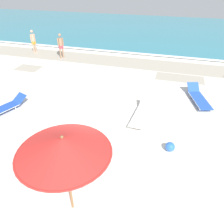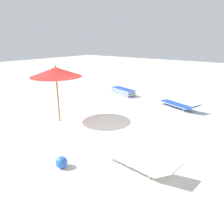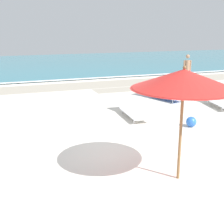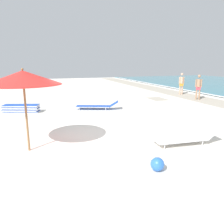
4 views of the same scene
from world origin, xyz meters
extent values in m
cube|color=silver|center=(0.00, 0.00, -0.08)|extent=(60.00, 60.00, 0.16)
cylinder|color=olive|center=(0.67, -2.22, 1.09)|extent=(0.06, 0.06, 2.18)
cone|color=red|center=(0.67, -2.22, 2.18)|extent=(2.15, 2.15, 0.40)
cylinder|color=#A4221E|center=(0.67, -2.22, 1.99)|extent=(2.09, 2.09, 0.01)
sphere|color=olive|center=(0.67, -2.22, 2.41)|extent=(0.07, 0.07, 0.07)
cube|color=blue|center=(-4.95, -2.75, 0.06)|extent=(1.09, 1.90, 0.03)
cube|color=silver|center=(-4.95, -2.75, 0.03)|extent=(1.11, 1.93, 0.04)
cube|color=blue|center=(-4.97, -2.82, 0.14)|extent=(1.09, 1.90, 0.03)
cube|color=silver|center=(-4.97, -2.82, 0.11)|extent=(1.11, 1.93, 0.04)
cube|color=blue|center=(-4.95, -2.76, 0.23)|extent=(1.09, 1.90, 0.03)
cube|color=silver|center=(-4.95, -2.76, 0.20)|extent=(1.11, 1.93, 0.04)
cube|color=blue|center=(-4.96, -2.79, 0.31)|extent=(1.09, 1.90, 0.03)
cube|color=silver|center=(-4.96, -2.79, 0.28)|extent=(1.11, 1.93, 0.04)
cube|color=blue|center=(-4.96, -2.78, 0.40)|extent=(1.09, 1.90, 0.03)
cube|color=silver|center=(-4.96, -2.78, 0.37)|extent=(1.11, 1.93, 0.04)
cube|color=white|center=(1.70, 2.38, 0.17)|extent=(0.73, 1.75, 0.03)
cylinder|color=silver|center=(1.40, 2.40, 0.17)|extent=(0.16, 1.71, 0.03)
cylinder|color=silver|center=(2.00, 2.36, 0.17)|extent=(0.16, 1.71, 0.03)
cube|color=white|center=(1.79, 3.45, 0.34)|extent=(0.61, 0.51, 0.35)
cylinder|color=silver|center=(1.40, 1.74, 0.08)|extent=(0.03, 0.03, 0.16)
cylinder|color=silver|center=(1.90, 1.70, 0.08)|extent=(0.03, 0.03, 0.16)
cylinder|color=silver|center=(1.50, 3.06, 0.08)|extent=(0.03, 0.03, 0.16)
cylinder|color=silver|center=(2.01, 3.02, 0.08)|extent=(0.03, 0.03, 0.16)
cube|color=blue|center=(-4.48, 1.02, 0.17)|extent=(1.22, 1.98, 0.03)
cylinder|color=silver|center=(-4.76, 1.12, 0.17)|extent=(0.68, 1.78, 0.03)
cylinder|color=silver|center=(-4.20, 0.91, 0.17)|extent=(0.68, 1.78, 0.03)
cube|color=blue|center=(-4.07, 2.12, 0.32)|extent=(0.71, 0.65, 0.31)
cylinder|color=silver|center=(-4.97, 0.41, 0.08)|extent=(0.03, 0.03, 0.16)
cylinder|color=silver|center=(-4.50, 0.24, 0.08)|extent=(0.03, 0.03, 0.16)
cylinder|color=silver|center=(-4.47, 1.80, 0.08)|extent=(0.03, 0.03, 0.16)
cylinder|color=silver|center=(-3.99, 1.62, 0.08)|extent=(0.03, 0.03, 0.16)
sphere|color=blue|center=(3.03, 0.79, 0.17)|extent=(0.34, 0.34, 0.34)
camera|label=1|loc=(2.70, -5.38, 5.32)|focal=35.00mm
camera|label=2|loc=(6.38, 5.25, 3.49)|focal=35.00mm
camera|label=3|loc=(-2.80, -7.51, 3.17)|focal=50.00mm
camera|label=4|loc=(7.31, -1.82, 2.59)|focal=35.00mm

